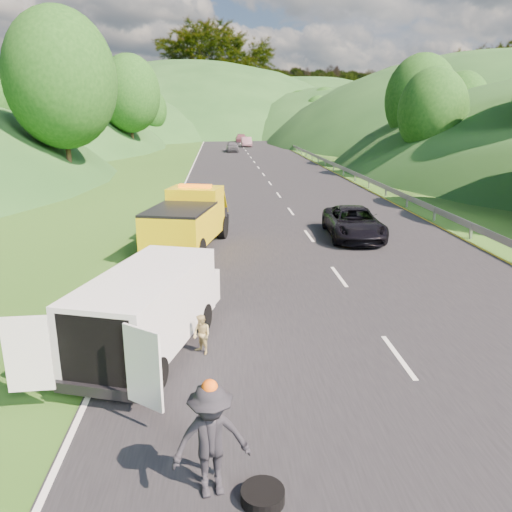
{
  "coord_description": "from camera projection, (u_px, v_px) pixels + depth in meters",
  "views": [
    {
      "loc": [
        -1.16,
        -12.39,
        5.59
      ],
      "look_at": [
        -0.05,
        2.4,
        1.3
      ],
      "focal_mm": 35.0,
      "sensor_mm": 36.0,
      "label": 1
    }
  ],
  "objects": [
    {
      "name": "ground",
      "position": [
        265.0,
        326.0,
        13.51
      ],
      "size": [
        320.0,
        320.0,
        0.0
      ],
      "primitive_type": "plane",
      "color": "#38661E",
      "rests_on": "ground"
    },
    {
      "name": "road_surface",
      "position": [
        258.0,
        168.0,
        52.04
      ],
      "size": [
        14.0,
        200.0,
        0.02
      ],
      "primitive_type": "cube",
      "color": "black",
      "rests_on": "ground"
    },
    {
      "name": "guardrail",
      "position": [
        307.0,
        157.0,
        64.54
      ],
      "size": [
        0.06,
        140.0,
        1.52
      ],
      "primitive_type": "cube",
      "color": "gray",
      "rests_on": "ground"
    },
    {
      "name": "tree_line_left",
      "position": [
        90.0,
        154.0,
        69.63
      ],
      "size": [
        14.0,
        140.0,
        14.0
      ],
      "primitive_type": null,
      "color": "#2A5C1B",
      "rests_on": "ground"
    },
    {
      "name": "tree_line_right",
      "position": [
        384.0,
        152.0,
        72.63
      ],
      "size": [
        14.0,
        140.0,
        14.0
      ],
      "primitive_type": null,
      "color": "#2A5C1B",
      "rests_on": "ground"
    },
    {
      "name": "hills_backdrop",
      "position": [
        244.0,
        132.0,
        143.01
      ],
      "size": [
        201.0,
        288.6,
        44.0
      ],
      "primitive_type": null,
      "color": "#2D5B23",
      "rests_on": "ground"
    },
    {
      "name": "tow_truck",
      "position": [
        189.0,
        220.0,
        20.85
      ],
      "size": [
        3.51,
        6.36,
        2.59
      ],
      "rotation": [
        0.0,
        0.0,
        -0.23
      ],
      "color": "black",
      "rests_on": "ground"
    },
    {
      "name": "white_van",
      "position": [
        150.0,
        307.0,
        11.8
      ],
      "size": [
        4.05,
        6.23,
        2.05
      ],
      "rotation": [
        0.0,
        0.0,
        -0.3
      ],
      "color": "black",
      "rests_on": "ground"
    },
    {
      "name": "woman",
      "position": [
        168.0,
        308.0,
        14.78
      ],
      "size": [
        0.61,
        0.72,
        1.67
      ],
      "primitive_type": "imported",
      "rotation": [
        0.0,
        0.0,
        1.88
      ],
      "color": "white",
      "rests_on": "ground"
    },
    {
      "name": "child",
      "position": [
        202.0,
        354.0,
        11.97
      ],
      "size": [
        0.59,
        0.6,
        0.98
      ],
      "primitive_type": "imported",
      "rotation": [
        0.0,
        0.0,
        -0.84
      ],
      "color": "tan",
      "rests_on": "ground"
    },
    {
      "name": "worker",
      "position": [
        213.0,
        493.0,
        7.6
      ],
      "size": [
        1.3,
        0.91,
        1.83
      ],
      "primitive_type": "imported",
      "rotation": [
        0.0,
        0.0,
        0.21
      ],
      "color": "black",
      "rests_on": "ground"
    },
    {
      "name": "suitcase",
      "position": [
        84.0,
        308.0,
        14.08
      ],
      "size": [
        0.36,
        0.27,
        0.52
      ],
      "primitive_type": "cube",
      "rotation": [
        0.0,
        0.0,
        0.31
      ],
      "color": "brown",
      "rests_on": "ground"
    },
    {
      "name": "spare_tire",
      "position": [
        263.0,
        502.0,
        7.42
      ],
      "size": [
        0.66,
        0.66,
        0.2
      ],
      "primitive_type": "cylinder",
      "color": "black",
      "rests_on": "ground"
    },
    {
      "name": "passing_suv",
      "position": [
        353.0,
        238.0,
        23.01
      ],
      "size": [
        2.63,
        5.15,
        1.39
      ],
      "primitive_type": "imported",
      "rotation": [
        0.0,
        0.0,
        -0.06
      ],
      "color": "black",
      "rests_on": "ground"
    },
    {
      "name": "dist_car_a",
      "position": [
        233.0,
        152.0,
        72.83
      ],
      "size": [
        1.77,
        4.4,
        1.5
      ],
      "primitive_type": "imported",
      "color": "#45454A",
      "rests_on": "ground"
    },
    {
      "name": "dist_car_b",
      "position": [
        247.0,
        147.0,
        83.4
      ],
      "size": [
        1.65,
        4.74,
        1.56
      ],
      "primitive_type": "imported",
      "color": "#744D59",
      "rests_on": "ground"
    },
    {
      "name": "dist_car_c",
      "position": [
        241.0,
        142.0,
        95.97
      ],
      "size": [
        2.07,
        5.1,
        1.48
      ],
      "primitive_type": "imported",
      "color": "#824151",
      "rests_on": "ground"
    }
  ]
}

